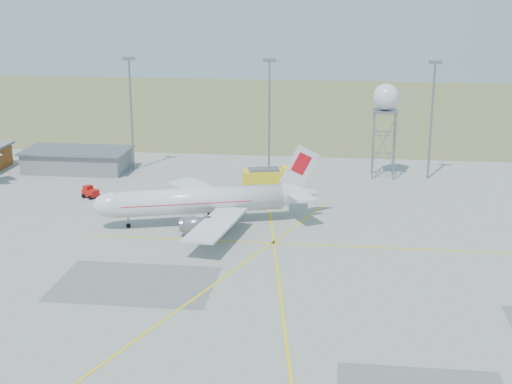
# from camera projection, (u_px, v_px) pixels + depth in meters

# --- Properties ---
(ground) EXTENTS (400.00, 400.00, 0.00)m
(ground) POSITION_uv_depth(u_px,v_px,m) (304.00, 360.00, 64.16)
(ground) COLOR #9E9E99
(ground) RESTS_ON ground
(grass_strip) EXTENTS (400.00, 120.00, 0.03)m
(grass_strip) POSITION_uv_depth(u_px,v_px,m) (332.00, 108.00, 197.69)
(grass_strip) COLOR olive
(grass_strip) RESTS_ON ground
(building_grey) EXTENTS (19.00, 10.00, 3.90)m
(building_grey) POSITION_uv_depth(u_px,v_px,m) (77.00, 160.00, 129.84)
(building_grey) COLOR slate
(building_grey) RESTS_ON ground
(mast_a) EXTENTS (2.20, 0.50, 20.50)m
(mast_a) POSITION_uv_depth(u_px,v_px,m) (131.00, 104.00, 127.79)
(mast_a) COLOR gray
(mast_a) RESTS_ON ground
(mast_b) EXTENTS (2.20, 0.50, 20.50)m
(mast_b) POSITION_uv_depth(u_px,v_px,m) (269.00, 107.00, 124.91)
(mast_b) COLOR gray
(mast_b) RESTS_ON ground
(mast_c) EXTENTS (2.20, 0.50, 20.50)m
(mast_c) POSITION_uv_depth(u_px,v_px,m) (432.00, 110.00, 121.69)
(mast_c) COLOR gray
(mast_c) RESTS_ON ground
(airliner_main) EXTENTS (31.57, 29.88, 10.93)m
(airliner_main) POSITION_uv_depth(u_px,v_px,m) (203.00, 201.00, 100.32)
(airliner_main) COLOR silver
(airliner_main) RESTS_ON ground
(radar_tower) EXTENTS (4.55, 4.55, 16.49)m
(radar_tower) POSITION_uv_depth(u_px,v_px,m) (385.00, 125.00, 123.40)
(radar_tower) COLOR gray
(radar_tower) RESTS_ON ground
(fire_truck) EXTENTS (9.43, 5.40, 3.59)m
(fire_truck) POSITION_uv_depth(u_px,v_px,m) (271.00, 178.00, 118.41)
(fire_truck) COLOR yellow
(fire_truck) RESTS_ON ground
(baggage_tug) EXTENTS (2.91, 2.80, 1.90)m
(baggage_tug) POSITION_uv_depth(u_px,v_px,m) (90.00, 193.00, 113.50)
(baggage_tug) COLOR #B20F0C
(baggage_tug) RESTS_ON ground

